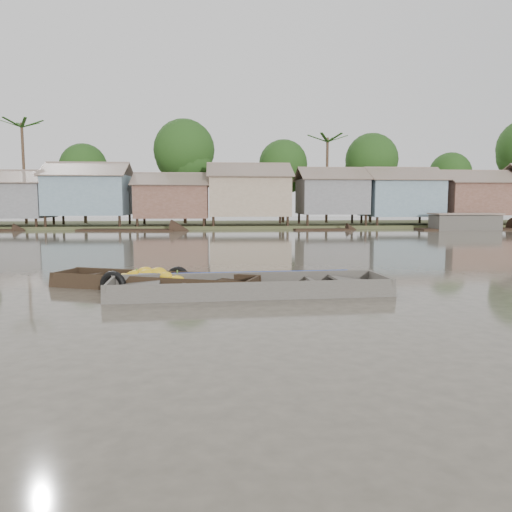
{
  "coord_description": "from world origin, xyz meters",
  "views": [
    {
      "loc": [
        -0.27,
        -12.24,
        2.21
      ],
      "look_at": [
        0.77,
        0.53,
        0.8
      ],
      "focal_mm": 35.0,
      "sensor_mm": 36.0,
      "label": 1
    }
  ],
  "objects": [
    {
      "name": "banana_boat",
      "position": [
        -1.94,
        0.51,
        0.14
      ],
      "size": [
        5.49,
        3.14,
        0.76
      ],
      "rotation": [
        0.0,
        0.0,
        -0.37
      ],
      "color": "black",
      "rests_on": "ground"
    },
    {
      "name": "viewer_boat",
      "position": [
        0.55,
        -0.44,
        0.04
      ],
      "size": [
        6.75,
        2.11,
        0.54
      ],
      "rotation": [
        0.0,
        0.0,
        0.05
      ],
      "color": "#46413B",
      "rests_on": "ground"
    },
    {
      "name": "ground",
      "position": [
        0.0,
        0.0,
        0.0
      ],
      "size": [
        120.0,
        120.0,
        0.0
      ],
      "primitive_type": "plane",
      "color": "#484337",
      "rests_on": "ground"
    },
    {
      "name": "distant_boats",
      "position": [
        12.75,
        24.26,
        0.22
      ],
      "size": [
        47.36,
        14.84,
        1.38
      ],
      "color": "black",
      "rests_on": "ground"
    },
    {
      "name": "riverbank",
      "position": [
        3.03,
        31.86,
        3.07
      ],
      "size": [
        120.0,
        12.47,
        10.22
      ],
      "color": "#384723",
      "rests_on": "ground"
    }
  ]
}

